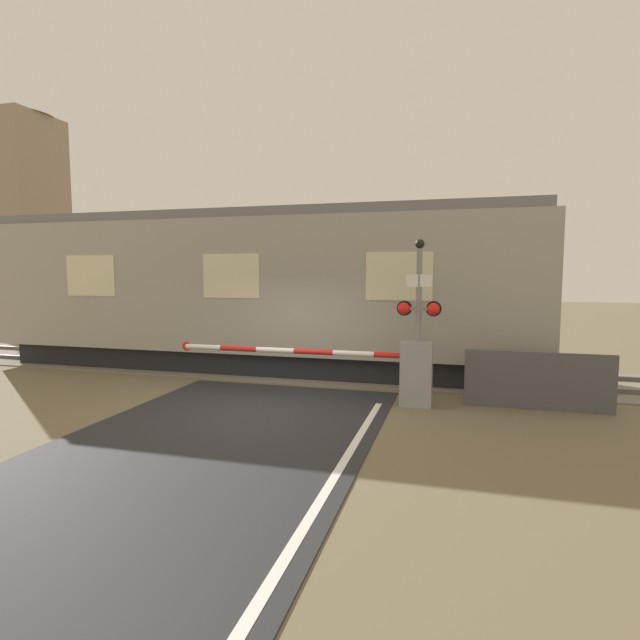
% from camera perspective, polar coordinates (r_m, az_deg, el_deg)
% --- Properties ---
extents(ground_plane, '(80.00, 80.00, 0.00)m').
position_cam_1_polar(ground_plane, '(9.61, -6.98, -10.20)').
color(ground_plane, '#6B6047').
extents(track_bed, '(36.00, 3.20, 0.13)m').
position_cam_1_polar(track_bed, '(13.18, -0.50, -5.77)').
color(track_bed, slate).
rests_on(track_bed, ground_plane).
extents(train, '(14.61, 2.82, 4.15)m').
position_cam_1_polar(train, '(13.51, -7.53, 3.43)').
color(train, black).
rests_on(train, ground_plane).
extents(crossing_barrier, '(5.39, 0.44, 1.25)m').
position_cam_1_polar(crossing_barrier, '(9.94, 8.69, -5.67)').
color(crossing_barrier, gray).
rests_on(crossing_barrier, ground_plane).
extents(signal_post, '(0.87, 0.26, 3.23)m').
position_cam_1_polar(signal_post, '(9.93, 11.20, 0.98)').
color(signal_post, gray).
rests_on(signal_post, ground_plane).
extents(distant_building, '(5.10, 5.10, 14.42)m').
position_cam_1_polar(distant_building, '(42.53, -30.96, 11.01)').
color(distant_building, gray).
rests_on(distant_building, ground_plane).
extents(roadside_fence, '(2.66, 0.06, 1.10)m').
position_cam_1_polar(roadside_fence, '(10.29, 23.65, -6.43)').
color(roadside_fence, '#4C4C51').
rests_on(roadside_fence, ground_plane).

